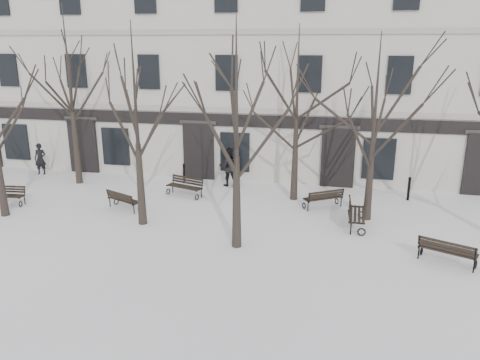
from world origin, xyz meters
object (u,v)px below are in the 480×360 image
(tree_1, at_px, (135,102))
(bench_1, at_px, (123,200))
(tree_2, at_px, (236,109))
(bench_5, at_px, (355,213))
(bench_3, at_px, (185,186))
(bench_2, at_px, (447,251))
(bench_4, at_px, (324,198))
(bench_0, at_px, (6,195))

(tree_1, xyz_separation_m, bench_1, (-1.43, 1.33, -4.29))
(tree_2, xyz_separation_m, bench_5, (4.04, 2.75, -4.24))
(bench_3, xyz_separation_m, bench_5, (7.55, -2.24, 0.05))
(bench_2, height_order, bench_5, bench_5)
(bench_1, distance_m, bench_4, 8.50)
(tree_2, distance_m, bench_4, 6.89)
(tree_2, height_order, bench_1, tree_2)
(bench_0, bearing_deg, bench_5, -3.04)
(tree_2, bearing_deg, bench_5, 34.26)
(tree_1, relative_size, bench_5, 3.87)
(tree_2, relative_size, bench_1, 4.47)
(tree_1, xyz_separation_m, bench_4, (6.85, 3.25, -4.27))
(bench_1, relative_size, bench_4, 0.98)
(bench_4, bearing_deg, bench_1, -19.93)
(bench_2, distance_m, bench_3, 11.47)
(tree_1, bearing_deg, bench_1, 137.03)
(tree_1, relative_size, bench_4, 4.35)
(bench_5, bearing_deg, tree_1, 101.98)
(tree_1, height_order, tree_2, tree_2)
(tree_2, bearing_deg, bench_1, 154.02)
(tree_2, distance_m, bench_2, 8.06)
(bench_1, height_order, bench_5, bench_5)
(bench_4, bearing_deg, bench_0, -23.17)
(tree_2, bearing_deg, bench_0, 168.27)
(tree_2, relative_size, bench_2, 4.18)
(tree_1, relative_size, tree_2, 0.99)
(bench_0, relative_size, bench_1, 0.98)
(tree_2, distance_m, bench_0, 11.83)
(bench_2, xyz_separation_m, bench_4, (-4.02, 4.58, -0.01))
(bench_0, height_order, bench_2, bench_2)
(tree_1, height_order, bench_0, tree_1)
(tree_1, relative_size, bench_2, 4.15)
(bench_1, xyz_separation_m, bench_4, (8.28, 1.92, 0.02))
(bench_3, bearing_deg, tree_2, -36.17)
(bench_0, distance_m, bench_3, 7.77)
(tree_1, distance_m, bench_5, 9.23)
(bench_4, bearing_deg, bench_2, 98.30)
(tree_2, distance_m, bench_1, 7.47)
(bench_4, bearing_deg, tree_1, -7.58)
(tree_1, bearing_deg, tree_2, -18.28)
(tree_1, xyz_separation_m, bench_5, (8.09, 1.42, -4.21))
(bench_0, relative_size, bench_2, 0.92)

